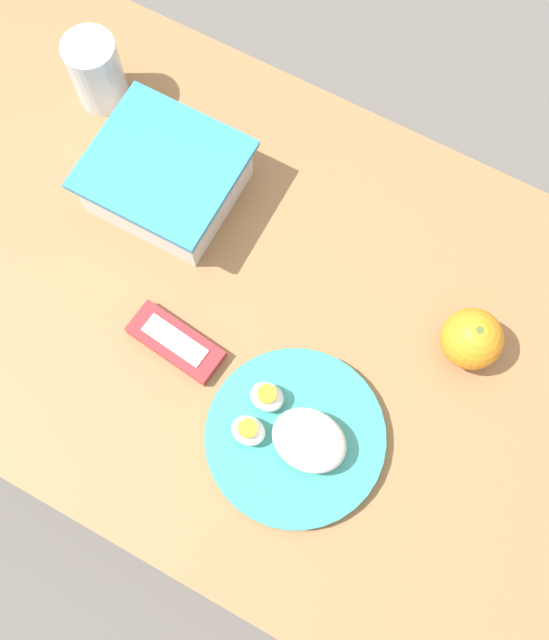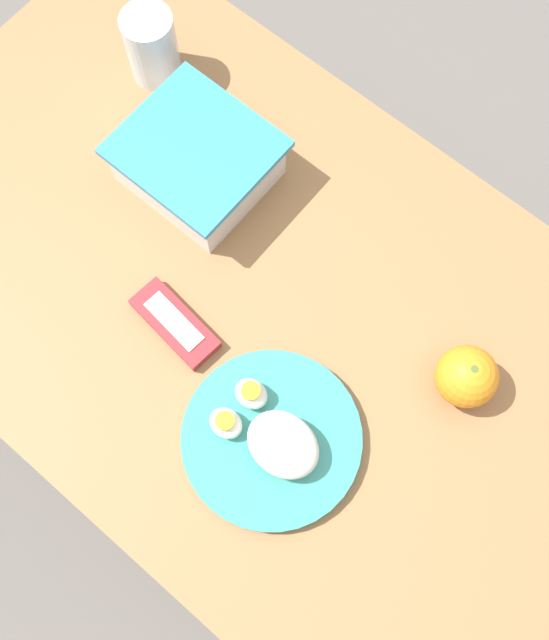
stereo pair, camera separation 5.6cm
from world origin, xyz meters
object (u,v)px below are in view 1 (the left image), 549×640
at_px(food_container, 167,179).
at_px(drinking_glass, 96,72).
at_px(rice_plate, 296,436).
at_px(orange_fruit, 472,339).
at_px(candy_bar, 176,342).

height_order(food_container, drinking_glass, drinking_glass).
bearing_deg(drinking_glass, rice_plate, -32.89).
bearing_deg(orange_fruit, food_container, 178.66).
relative_size(food_container, candy_bar, 1.47).
relative_size(orange_fruit, drinking_glass, 0.72).
distance_m(rice_plate, drinking_glass, 0.56).
relative_size(rice_plate, drinking_glass, 2.06).
bearing_deg(food_container, rice_plate, -35.02).
relative_size(orange_fruit, candy_bar, 0.60).
height_order(food_container, rice_plate, food_container).
height_order(rice_plate, drinking_glass, drinking_glass).
xyz_separation_m(rice_plate, candy_bar, (-0.19, 0.03, -0.01)).
bearing_deg(rice_plate, candy_bar, 169.91).
bearing_deg(food_container, orange_fruit, -1.34).
distance_m(food_container, candy_bar, 0.22).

